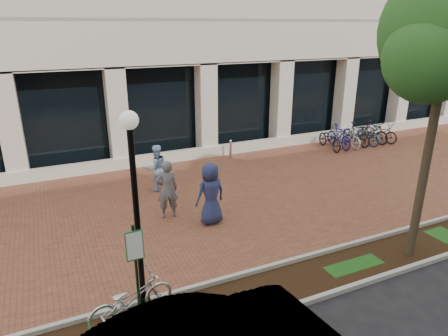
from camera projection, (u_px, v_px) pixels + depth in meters
name	position (u px, v px, depth m)	size (l,w,h in m)	color
ground	(207.00, 201.00, 13.97)	(120.00, 120.00, 0.00)	black
brick_plaza	(207.00, 200.00, 13.96)	(40.00, 9.00, 0.01)	brown
planting_strip	(291.00, 284.00, 9.48)	(40.00, 1.50, 0.01)	black
curb_plaza_side	(275.00, 265.00, 10.10)	(40.00, 0.12, 0.12)	#A4A59C
curb_street_side	(311.00, 301.00, 8.82)	(40.00, 0.12, 0.12)	#A4A59C
parking_sign	(136.00, 265.00, 7.61)	(0.34, 0.07, 2.33)	#14371A
lamppost	(136.00, 205.00, 7.86)	(0.36, 0.36, 4.35)	black
locked_bicycle	(131.00, 299.00, 8.20)	(0.65, 1.86, 0.98)	silver
pedestrian_left	(167.00, 189.00, 12.46)	(0.69, 0.46, 1.90)	#5A595E
pedestrian_mid	(156.00, 168.00, 14.58)	(0.84, 0.66, 1.74)	#90AFD7
pedestrian_right	(211.00, 194.00, 12.10)	(0.95, 0.62, 1.94)	navy
bollard	(231.00, 149.00, 18.14)	(0.12, 0.12, 0.91)	#B0B0B5
bike_rack_cluster	(356.00, 135.00, 20.22)	(4.29, 2.06, 1.15)	black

